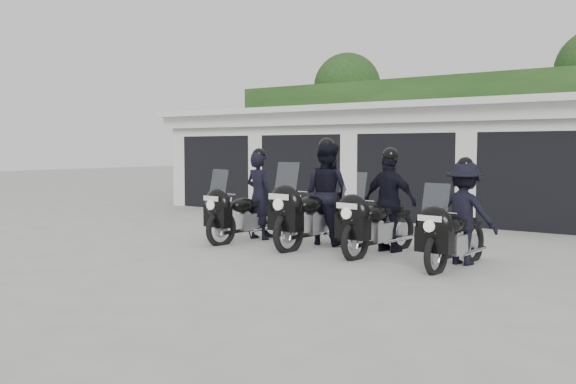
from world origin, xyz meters
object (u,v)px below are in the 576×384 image
Objects in this scene: police_bike_a at (248,203)px; police_bike_b at (320,199)px; police_bike_c at (384,207)px; police_bike_d at (460,218)px.

police_bike_a is 1.51m from police_bike_b.
police_bike_a is 0.99× the size of police_bike_c.
police_bike_b reaches higher than police_bike_c.
police_bike_b is at bearing -175.85° from police_bike_c.
police_bike_c is 1.53m from police_bike_d.
police_bike_b is 2.87m from police_bike_d.
police_bike_d is at bearing -4.06° from police_bike_b.
police_bike_a is 4.31m from police_bike_d.
police_bike_c is at bearing 1.95° from police_bike_b.
police_bike_b is at bearing 18.96° from police_bike_a.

